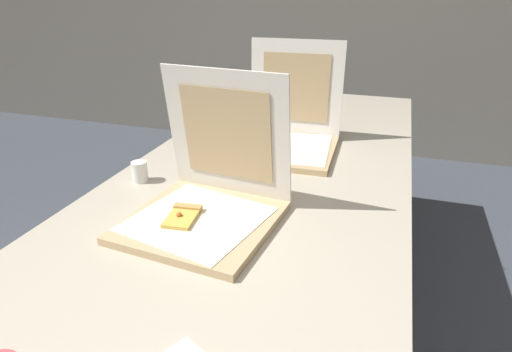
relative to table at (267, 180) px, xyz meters
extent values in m
cube|color=#BCB29E|center=(0.00, 0.00, 0.02)|extent=(0.98, 2.50, 0.03)
cylinder|color=gray|center=(-0.42, 1.18, -0.34)|extent=(0.04, 0.04, 0.70)
cylinder|color=gray|center=(0.42, 1.18, -0.34)|extent=(0.04, 0.04, 0.70)
cube|color=tan|center=(-0.06, -0.42, 0.05)|extent=(0.42, 0.42, 0.02)
cube|color=silver|center=(-0.07, -0.43, 0.06)|extent=(0.39, 0.39, 0.00)
cube|color=white|center=(-0.05, -0.26, 0.25)|extent=(0.39, 0.09, 0.38)
cube|color=tan|center=(-0.05, -0.26, 0.25)|extent=(0.28, 0.06, 0.28)
cube|color=#E5B74C|center=(-0.11, -0.45, 0.07)|extent=(0.09, 0.12, 0.01)
cube|color=tan|center=(-0.11, -0.40, 0.07)|extent=(0.08, 0.03, 0.02)
sphere|color=orange|center=(-0.11, -0.45, 0.08)|extent=(0.02, 0.02, 0.02)
cube|color=tan|center=(0.01, 0.19, 0.05)|extent=(0.40, 0.40, 0.02)
cube|color=silver|center=(0.01, 0.19, 0.06)|extent=(0.38, 0.38, 0.00)
cube|color=white|center=(0.01, 0.39, 0.25)|extent=(0.39, 0.04, 0.38)
cube|color=tan|center=(0.01, 0.38, 0.25)|extent=(0.28, 0.02, 0.28)
cube|color=#E0B266|center=(-0.04, 0.13, 0.07)|extent=(0.11, 0.12, 0.01)
cube|color=tan|center=(-0.06, 0.17, 0.07)|extent=(0.08, 0.05, 0.02)
sphere|color=#2D6628|center=(-0.05, 0.10, 0.08)|extent=(0.02, 0.02, 0.02)
sphere|color=orange|center=(-0.06, 0.12, 0.08)|extent=(0.02, 0.02, 0.02)
cylinder|color=white|center=(-0.26, 0.36, 0.07)|extent=(0.05, 0.05, 0.07)
cylinder|color=white|center=(-0.38, -0.22, 0.07)|extent=(0.05, 0.05, 0.07)
camera|label=1|loc=(0.40, -1.36, 0.65)|focal=30.51mm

